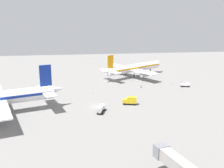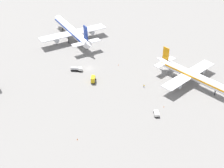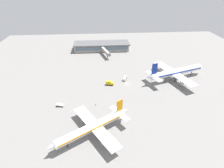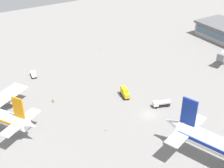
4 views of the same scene
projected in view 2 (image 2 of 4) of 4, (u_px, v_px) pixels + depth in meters
The scene contains 10 objects.
ground at pixel (89, 68), 178.51m from camera, with size 288.00×288.00×0.00m, color gray.
airplane_at_gate at pixel (192, 75), 162.74m from camera, with size 42.15×35.39×14.40m.
airplane_taxiing at pixel (72, 31), 205.69m from camera, with size 54.62×44.85×17.10m.
pushback_tractor at pixel (157, 114), 143.25m from camera, with size 4.68×2.90×1.90m.
fuel_truck at pixel (76, 69), 175.29m from camera, with size 3.77×6.58×2.50m.
catering_truck at pixel (93, 79), 166.08m from camera, with size 5.89×3.28×3.30m.
ground_crew_worker at pixel (144, 86), 162.08m from camera, with size 0.52×0.52×1.67m.
safety_cone_near_gate at pixel (77, 139), 130.35m from camera, with size 0.44×0.44×0.60m, color #EA590C.
safety_cone_mid_apron at pixel (118, 65), 181.09m from camera, with size 0.44×0.44×0.60m, color #EA590C.
safety_cone_far_side at pixel (164, 106), 148.72m from camera, with size 0.44×0.44×0.60m, color #EA590C.
Camera 2 is at (153.09, -18.13, 91.35)m, focal length 50.94 mm.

